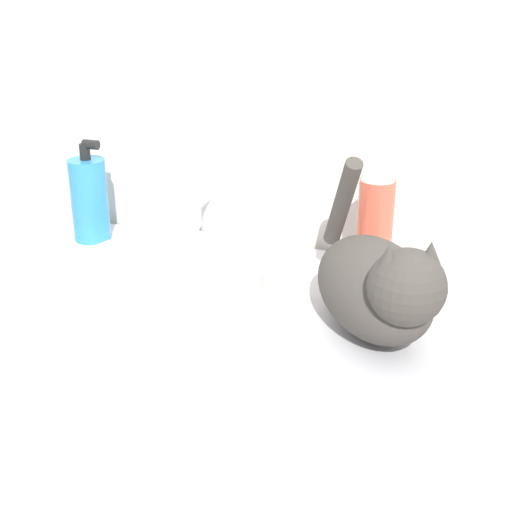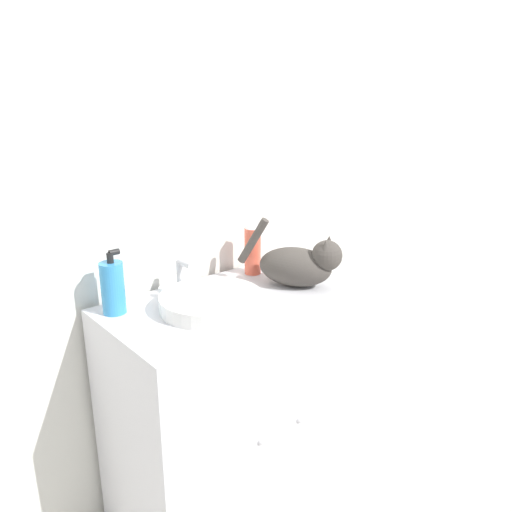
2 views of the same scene
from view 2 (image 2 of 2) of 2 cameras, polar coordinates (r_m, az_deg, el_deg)
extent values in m
cube|color=silver|center=(1.75, -8.43, 10.66)|extent=(6.00, 0.05, 2.50)
cube|color=silver|center=(1.83, -2.38, -16.99)|extent=(0.83, 0.46, 0.83)
sphere|color=silver|center=(1.62, 0.60, -20.46)|extent=(0.02, 0.02, 0.02)
sphere|color=silver|center=(1.71, 5.02, -18.15)|extent=(0.02, 0.02, 0.02)
cylinder|color=white|center=(1.55, -5.11, -5.21)|extent=(0.32, 0.32, 0.05)
cylinder|color=silver|center=(1.67, -8.65, -2.39)|extent=(0.02, 0.02, 0.11)
cylinder|color=silver|center=(1.63, -8.09, -0.89)|extent=(0.02, 0.07, 0.02)
cylinder|color=white|center=(1.66, -10.51, -4.11)|extent=(0.03, 0.03, 0.03)
cylinder|color=white|center=(1.72, -6.74, -3.10)|extent=(0.03, 0.03, 0.03)
ellipsoid|color=#47423D|center=(1.72, 4.50, -1.23)|extent=(0.26, 0.30, 0.13)
sphere|color=#47423D|center=(1.69, 8.11, 0.05)|extent=(0.14, 0.14, 0.10)
cone|color=#47423D|center=(1.65, 7.98, 1.15)|extent=(0.05, 0.05, 0.04)
cone|color=#47423D|center=(1.70, 8.35, 1.67)|extent=(0.05, 0.05, 0.04)
cylinder|color=#47423D|center=(1.74, -0.34, 1.74)|extent=(0.08, 0.11, 0.17)
cylinder|color=#338CCC|center=(1.55, -16.04, -3.54)|extent=(0.07, 0.07, 0.16)
cylinder|color=black|center=(1.52, -16.34, -0.22)|extent=(0.02, 0.02, 0.03)
cylinder|color=black|center=(1.53, -15.91, 0.42)|extent=(0.03, 0.02, 0.02)
cylinder|color=#EF6047|center=(1.83, -0.38, 0.58)|extent=(0.06, 0.06, 0.17)
cone|color=white|center=(1.80, -0.39, 3.75)|extent=(0.05, 0.05, 0.04)
camera|label=1|loc=(1.31, 40.86, 8.79)|focal=50.00mm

